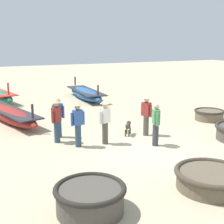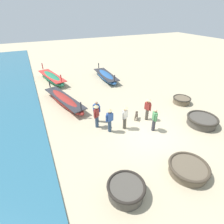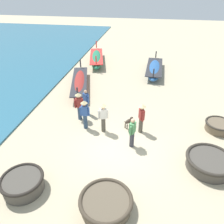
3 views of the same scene
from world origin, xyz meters
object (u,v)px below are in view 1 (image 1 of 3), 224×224
(fisherman_standing_left, at_px, (78,121))
(long_boat_ochre_hull, at_px, (86,94))
(fisherman_with_hat, at_px, (58,117))
(fisherman_crouching, at_px, (156,123))
(fisherman_standing_right, at_px, (146,112))
(fisherman_by_coracle, at_px, (56,118))
(dog, at_px, (128,126))
(coracle_upturned, at_px, (211,178))
(long_boat_green_hull, at_px, (8,114))
(coracle_tilted, at_px, (90,198))
(fisherman_hauling, at_px, (105,119))
(coracle_front_right, at_px, (209,114))

(fisherman_standing_left, bearing_deg, long_boat_ochre_hull, 67.97)
(fisherman_standing_left, height_order, fisherman_with_hat, fisherman_standing_left)
(fisherman_crouching, xyz_separation_m, fisherman_standing_right, (0.35, 1.24, 0.12))
(fisherman_by_coracle, bearing_deg, dog, -6.29)
(fisherman_standing_left, relative_size, dog, 2.86)
(coracle_upturned, height_order, dog, dog)
(long_boat_ochre_hull, relative_size, fisherman_standing_right, 3.09)
(fisherman_with_hat, bearing_deg, fisherman_standing_left, -77.14)
(fisherman_by_coracle, bearing_deg, long_boat_green_hull, 107.09)
(coracle_tilted, height_order, long_boat_ochre_hull, long_boat_ochre_hull)
(fisherman_crouching, relative_size, fisherman_with_hat, 1.00)
(dog, bearing_deg, long_boat_green_hull, 132.93)
(fisherman_hauling, distance_m, fisherman_with_hat, 2.03)
(fisherman_standing_left, bearing_deg, fisherman_standing_right, 2.86)
(fisherman_by_coracle, height_order, fisherman_standing_right, same)
(coracle_upturned, bearing_deg, fisherman_standing_left, 113.80)
(coracle_front_right, height_order, fisherman_by_coracle, fisherman_by_coracle)
(long_boat_green_hull, bearing_deg, fisherman_standing_right, -45.01)
(long_boat_ochre_hull, bearing_deg, fisherman_by_coracle, -117.23)
(coracle_front_right, relative_size, dog, 2.46)
(coracle_upturned, distance_m, fisherman_hauling, 4.64)
(coracle_front_right, bearing_deg, long_boat_green_hull, 156.11)
(long_boat_green_hull, bearing_deg, fisherman_hauling, -60.62)
(coracle_front_right, xyz_separation_m, fisherman_by_coracle, (-7.59, -0.20, 0.68))
(fisherman_with_hat, bearing_deg, fisherman_standing_right, -21.13)
(fisherman_hauling, xyz_separation_m, fisherman_standing_left, (-1.01, 0.12, 0.00))
(coracle_front_right, distance_m, fisherman_crouching, 4.93)
(long_boat_ochre_hull, relative_size, dog, 8.86)
(fisherman_hauling, height_order, fisherman_standing_left, same)
(fisherman_hauling, bearing_deg, fisherman_crouching, -31.47)
(fisherman_with_hat, bearing_deg, fisherman_by_coracle, -111.41)
(fisherman_by_coracle, distance_m, fisherman_standing_left, 0.98)
(fisherman_crouching, relative_size, fisherman_hauling, 0.94)
(fisherman_hauling, bearing_deg, long_boat_ochre_hull, 74.02)
(fisherman_crouching, xyz_separation_m, fisherman_with_hat, (-2.91, 2.50, 0.00))
(coracle_tilted, bearing_deg, fisherman_with_hat, 81.05)
(fisherman_by_coracle, distance_m, fisherman_with_hat, 0.67)
(fisherman_standing_right, bearing_deg, dog, 152.42)
(coracle_front_right, xyz_separation_m, long_boat_green_hull, (-8.85, 3.92, 0.09))
(fisherman_standing_right, bearing_deg, fisherman_standing_left, -177.14)
(coracle_upturned, bearing_deg, fisherman_crouching, 80.83)
(long_boat_ochre_hull, bearing_deg, fisherman_crouching, -95.68)
(fisherman_by_coracle, xyz_separation_m, fisherman_with_hat, (0.24, 0.61, -0.12))
(coracle_tilted, xyz_separation_m, fisherman_with_hat, (0.91, 5.75, 0.49))
(fisherman_crouching, bearing_deg, fisherman_with_hat, 139.38)
(long_boat_ochre_hull, bearing_deg, long_boat_green_hull, -144.01)
(fisherman_crouching, distance_m, dog, 1.67)
(fisherman_standing_right, bearing_deg, long_boat_ochre_hull, 85.80)
(fisherman_hauling, bearing_deg, coracle_upturned, -77.20)
(coracle_tilted, distance_m, dog, 5.98)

